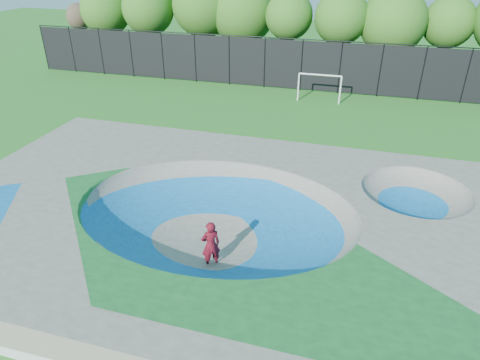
% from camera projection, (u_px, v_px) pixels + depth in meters
% --- Properties ---
extents(ground, '(120.00, 120.00, 0.00)m').
position_uv_depth(ground, '(217.00, 238.00, 17.10)').
color(ground, '#20661C').
rests_on(ground, ground).
extents(skate_deck, '(22.00, 14.00, 1.50)m').
position_uv_depth(skate_deck, '(216.00, 223.00, 16.74)').
color(skate_deck, gray).
rests_on(skate_deck, ground).
extents(skater, '(0.83, 0.78, 1.91)m').
position_uv_depth(skater, '(211.00, 245.00, 15.16)').
color(skater, '#B20E22').
rests_on(skater, ground).
extents(skateboard, '(0.80, 0.55, 0.05)m').
position_uv_depth(skateboard, '(212.00, 265.00, 15.61)').
color(skateboard, black).
rests_on(skateboard, ground).
extents(soccer_goal, '(3.20, 0.12, 2.11)m').
position_uv_depth(soccer_goal, '(320.00, 83.00, 31.41)').
color(soccer_goal, white).
rests_on(soccer_goal, ground).
extents(fence, '(48.09, 0.09, 4.04)m').
position_uv_depth(fence, '(302.00, 64.00, 33.80)').
color(fence, black).
rests_on(fence, ground).
extents(treeline, '(51.61, 7.37, 8.51)m').
position_uv_depth(treeline, '(345.00, 17.00, 35.95)').
color(treeline, '#412F20').
rests_on(treeline, ground).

